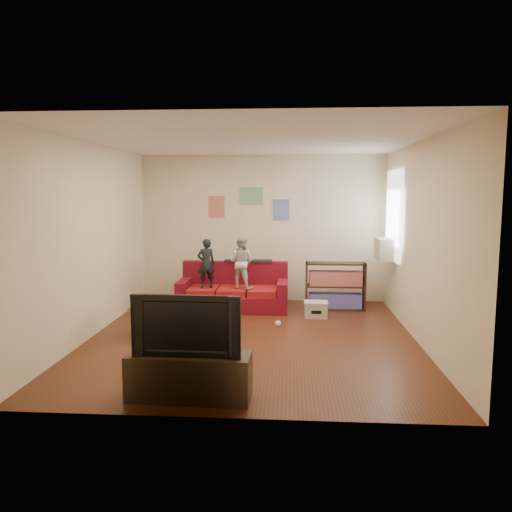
# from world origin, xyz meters

# --- Properties ---
(room_shell) EXTENTS (4.52, 5.02, 2.72)m
(room_shell) POSITION_xyz_m (0.00, 0.00, 1.35)
(room_shell) COLOR #522614
(room_shell) RESTS_ON ground
(sofa) EXTENTS (1.87, 0.86, 0.82)m
(sofa) POSITION_xyz_m (-0.45, 1.75, 0.28)
(sofa) COLOR maroon
(sofa) RESTS_ON ground
(child_a) EXTENTS (0.36, 0.30, 0.84)m
(child_a) POSITION_xyz_m (-0.90, 1.59, 0.81)
(child_a) COLOR black
(child_a) RESTS_ON sofa
(child_b) EXTENTS (0.53, 0.47, 0.90)m
(child_b) POSITION_xyz_m (-0.30, 1.59, 0.84)
(child_b) COLOR beige
(child_b) RESTS_ON sofa
(coffee_table) EXTENTS (1.04, 0.57, 0.47)m
(coffee_table) POSITION_xyz_m (-1.16, 0.05, 0.40)
(coffee_table) COLOR tan
(coffee_table) RESTS_ON ground
(remote) EXTENTS (0.20, 0.12, 0.02)m
(remote) POSITION_xyz_m (-1.41, -0.07, 0.48)
(remote) COLOR black
(remote) RESTS_ON coffee_table
(game_controller) EXTENTS (0.15, 0.05, 0.03)m
(game_controller) POSITION_xyz_m (-0.96, 0.10, 0.48)
(game_controller) COLOR white
(game_controller) RESTS_ON coffee_table
(bookshelf) EXTENTS (1.02, 0.31, 0.82)m
(bookshelf) POSITION_xyz_m (1.30, 1.83, 0.36)
(bookshelf) COLOR #2F2113
(bookshelf) RESTS_ON ground
(window) EXTENTS (0.04, 1.08, 1.48)m
(window) POSITION_xyz_m (2.22, 1.65, 1.64)
(window) COLOR white
(window) RESTS_ON room_shell
(ac_unit) EXTENTS (0.28, 0.55, 0.35)m
(ac_unit) POSITION_xyz_m (2.10, 1.65, 1.08)
(ac_unit) COLOR #B7B2A3
(ac_unit) RESTS_ON window
(artwork_left) EXTENTS (0.30, 0.01, 0.40)m
(artwork_left) POSITION_xyz_m (-0.85, 2.48, 1.75)
(artwork_left) COLOR #D87266
(artwork_left) RESTS_ON room_shell
(artwork_center) EXTENTS (0.42, 0.01, 0.32)m
(artwork_center) POSITION_xyz_m (-0.20, 2.48, 1.95)
(artwork_center) COLOR #72B27F
(artwork_center) RESTS_ON room_shell
(artwork_right) EXTENTS (0.30, 0.01, 0.38)m
(artwork_right) POSITION_xyz_m (0.35, 2.48, 1.70)
(artwork_right) COLOR #727FCC
(artwork_right) RESTS_ON room_shell
(file_box) EXTENTS (0.38, 0.29, 0.26)m
(file_box) POSITION_xyz_m (0.94, 1.23, 0.13)
(file_box) COLOR beige
(file_box) RESTS_ON ground
(tv_stand) EXTENTS (1.22, 0.44, 0.45)m
(tv_stand) POSITION_xyz_m (-0.46, -2.09, 0.23)
(tv_stand) COLOR #3E2E1D
(tv_stand) RESTS_ON ground
(television) EXTENTS (1.06, 0.17, 0.61)m
(television) POSITION_xyz_m (-0.46, -2.09, 0.75)
(television) COLOR black
(television) RESTS_ON tv_stand
(tissue) EXTENTS (0.10, 0.10, 0.09)m
(tissue) POSITION_xyz_m (0.35, 0.62, 0.05)
(tissue) COLOR silver
(tissue) RESTS_ON ground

